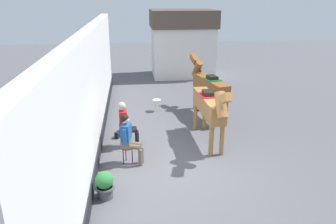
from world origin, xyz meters
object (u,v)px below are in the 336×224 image
object	(u,v)px
seated_visitor_near	(129,137)
spare_stool_white	(157,101)
saddled_horse_far	(209,85)
satchel_bag	(118,134)
saddled_horse_near	(210,106)
seated_visitor_far	(126,122)
flower_planter_near	(105,184)

from	to	relation	value
seated_visitor_near	spare_stool_white	world-z (taller)	seated_visitor_near
saddled_horse_far	satchel_bag	xyz separation A→B (m)	(-3.27, -1.64, -1.06)
saddled_horse_near	saddled_horse_far	size ratio (longest dim) A/B	1.01
seated_visitor_near	seated_visitor_far	xyz separation A→B (m)	(-0.09, 1.04, 0.00)
saddled_horse_far	flower_planter_near	bearing A→B (deg)	-125.26
seated_visitor_far	saddled_horse_near	world-z (taller)	saddled_horse_near
seated_visitor_far	satchel_bag	bearing A→B (deg)	111.30
spare_stool_white	satchel_bag	bearing A→B (deg)	-121.43
seated_visitor_near	seated_visitor_far	distance (m)	1.05
saddled_horse_far	flower_planter_near	xyz separation A→B (m)	(-3.46, -4.89, -0.82)
seated_visitor_near	seated_visitor_far	size ratio (longest dim) A/B	1.00
seated_visitor_far	saddled_horse_far	size ratio (longest dim) A/B	0.47
spare_stool_white	satchel_bag	size ratio (longest dim) A/B	1.64
saddled_horse_near	flower_planter_near	size ratio (longest dim) A/B	4.69
seated_visitor_far	flower_planter_near	world-z (taller)	seated_visitor_far
seated_visitor_near	spare_stool_white	bearing A→B (deg)	75.30
saddled_horse_far	satchel_bag	size ratio (longest dim) A/B	10.57
seated_visitor_near	saddled_horse_far	bearing A→B (deg)	49.17
saddled_horse_near	flower_planter_near	bearing A→B (deg)	-138.82
saddled_horse_far	satchel_bag	bearing A→B (deg)	-153.31
seated_visitor_near	satchel_bag	distance (m)	1.89
seated_visitor_far	satchel_bag	world-z (taller)	seated_visitor_far
flower_planter_near	spare_stool_white	xyz separation A→B (m)	(1.61, 5.56, 0.07)
flower_planter_near	satchel_bag	distance (m)	3.26
flower_planter_near	spare_stool_white	world-z (taller)	flower_planter_near
seated_visitor_far	flower_planter_near	bearing A→B (deg)	-100.09
seated_visitor_near	flower_planter_near	xyz separation A→B (m)	(-0.54, -1.52, -0.44)
saddled_horse_near	seated_visitor_far	bearing A→B (deg)	179.98
flower_planter_near	saddled_horse_far	bearing A→B (deg)	54.74
spare_stool_white	flower_planter_near	bearing A→B (deg)	-106.09
seated_visitor_near	flower_planter_near	bearing A→B (deg)	-109.72
saddled_horse_far	spare_stool_white	world-z (taller)	saddled_horse_far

